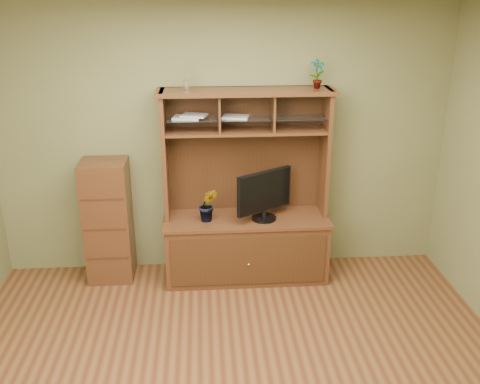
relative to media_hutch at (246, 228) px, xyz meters
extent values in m
cube|color=white|center=(-0.21, -1.73, 2.19)|extent=(4.50, 4.00, 0.02)
cube|color=#65693E|center=(-0.21, 0.28, 0.83)|extent=(4.50, 0.02, 2.70)
cube|color=#442013|center=(0.00, -0.02, -0.21)|extent=(1.60, 0.55, 0.62)
cube|color=#361C0E|center=(0.00, -0.30, -0.21)|extent=(1.50, 0.01, 0.50)
sphere|color=silver|center=(0.00, -0.32, -0.24)|extent=(0.02, 0.02, 0.02)
cube|color=#442013|center=(0.00, -0.02, 0.11)|extent=(1.64, 0.59, 0.03)
cube|color=#442013|center=(-0.78, 0.08, 0.75)|extent=(0.04, 0.35, 1.25)
cube|color=#442013|center=(0.78, 0.08, 0.75)|extent=(0.04, 0.35, 1.25)
cube|color=#361C0E|center=(0.00, 0.24, 0.75)|extent=(1.52, 0.02, 1.25)
cube|color=#442013|center=(0.00, 0.08, 1.36)|extent=(1.66, 0.40, 0.04)
cube|color=#442013|center=(0.00, 0.08, 0.98)|extent=(1.52, 0.32, 0.02)
cube|color=#442013|center=(-0.25, 0.08, 1.16)|extent=(0.02, 0.31, 0.35)
cube|color=#442013|center=(0.25, 0.08, 1.16)|extent=(0.02, 0.31, 0.35)
cube|color=silver|center=(0.00, 0.07, 1.11)|extent=(1.50, 0.27, 0.01)
cylinder|color=black|center=(0.17, -0.08, 0.14)|extent=(0.24, 0.24, 0.02)
cylinder|color=black|center=(0.17, -0.08, 0.19)|extent=(0.05, 0.05, 0.08)
cube|color=black|center=(0.17, -0.08, 0.42)|extent=(0.56, 0.37, 0.40)
imported|color=#3A6121|center=(-0.38, -0.08, 0.30)|extent=(0.20, 0.16, 0.34)
imported|color=#3A6824|center=(0.66, 0.08, 1.51)|extent=(0.15, 0.11, 0.27)
cylinder|color=silver|center=(-0.55, 0.08, 1.42)|extent=(0.05, 0.05, 0.09)
cylinder|color=#8F6947|center=(-0.55, 0.08, 1.55)|extent=(0.03, 0.03, 0.16)
cube|color=silver|center=(-0.56, 0.08, 1.12)|extent=(0.28, 0.23, 0.02)
cube|color=silver|center=(-0.49, 0.08, 1.14)|extent=(0.27, 0.24, 0.02)
cube|color=silver|center=(-0.10, 0.08, 1.12)|extent=(0.28, 0.24, 0.02)
cube|color=#442013|center=(-1.37, 0.05, 0.10)|extent=(0.44, 0.40, 1.24)
cube|color=#361C0E|center=(-1.37, -0.15, -0.21)|extent=(0.40, 0.01, 0.02)
cube|color=#361C0E|center=(-1.37, -0.15, 0.10)|extent=(0.40, 0.01, 0.01)
cube|color=#361C0E|center=(-1.37, -0.15, 0.41)|extent=(0.40, 0.01, 0.01)
camera|label=1|loc=(-0.41, -4.87, 2.25)|focal=40.00mm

